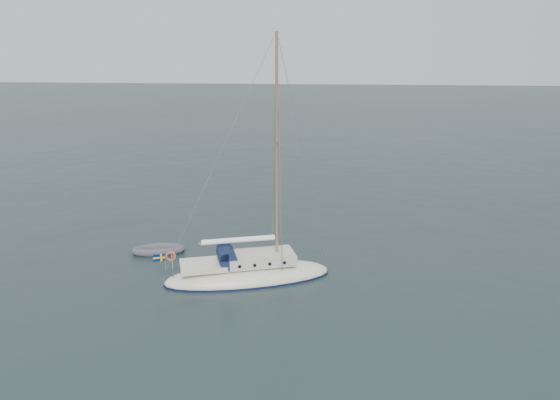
# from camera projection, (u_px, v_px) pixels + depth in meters

# --- Properties ---
(ground) EXTENTS (300.00, 300.00, 0.00)m
(ground) POSITION_uv_depth(u_px,v_px,m) (294.00, 265.00, 30.22)
(ground) COLOR black
(ground) RESTS_ON ground
(sailboat) EXTENTS (9.09, 2.73, 12.95)m
(sailboat) POSITION_uv_depth(u_px,v_px,m) (248.00, 262.00, 28.14)
(sailboat) COLOR white
(sailboat) RESTS_ON ground
(dinghy) EXTENTS (3.13, 1.41, 0.45)m
(dinghy) POSITION_uv_depth(u_px,v_px,m) (159.00, 250.00, 31.96)
(dinghy) COLOR #515256
(dinghy) RESTS_ON ground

